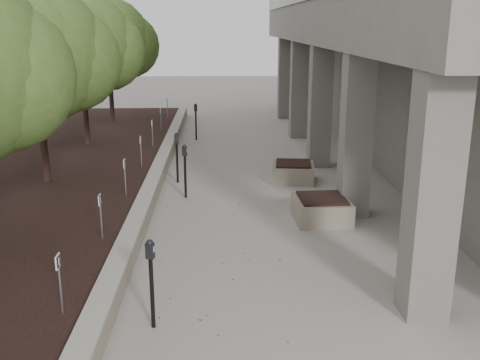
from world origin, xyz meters
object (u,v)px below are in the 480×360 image
object	(u,v)px
crabapple_tree_4	(82,69)
parking_meter_5	(196,122)
crabapple_tree_3	(38,83)
planter_front	(322,209)
planter_back	(293,172)
parking_meter_3	(185,171)
crabapple_tree_5	(109,60)
parking_meter_2	(152,284)
parking_meter_4	(177,158)

from	to	relation	value
crabapple_tree_4	parking_meter_5	distance (m)	5.20
crabapple_tree_3	planter_front	size ratio (longest dim) A/B	4.16
crabapple_tree_3	parking_meter_5	bearing A→B (deg)	62.62
crabapple_tree_3	planter_back	bearing A→B (deg)	9.01
parking_meter_5	planter_back	world-z (taller)	parking_meter_5
planter_back	crabapple_tree_4	bearing A→B (deg)	151.42
crabapple_tree_4	parking_meter_3	distance (m)	7.12
crabapple_tree_3	crabapple_tree_5	size ratio (longest dim) A/B	1.00
crabapple_tree_5	planter_front	bearing A→B (deg)	-59.49
parking_meter_5	parking_meter_2	bearing A→B (deg)	-95.83
parking_meter_3	parking_meter_5	distance (m)	7.97
crabapple_tree_3	parking_meter_4	size ratio (longest dim) A/B	3.53
parking_meter_3	crabapple_tree_5	bearing A→B (deg)	125.29
crabapple_tree_5	parking_meter_2	distance (m)	17.85
parking_meter_4	planter_back	world-z (taller)	parking_meter_4
crabapple_tree_5	planter_front	distance (m)	14.73
parking_meter_4	planter_front	bearing A→B (deg)	-45.00
parking_meter_4	parking_meter_5	bearing A→B (deg)	85.50
planter_front	parking_meter_2	bearing A→B (deg)	-126.36
parking_meter_3	parking_meter_5	world-z (taller)	parking_meter_5
parking_meter_2	planter_front	bearing A→B (deg)	69.00
crabapple_tree_5	crabapple_tree_3	bearing A→B (deg)	-90.00
crabapple_tree_5	planter_back	size ratio (longest dim) A/B	4.35
crabapple_tree_4	parking_meter_2	world-z (taller)	crabapple_tree_4
crabapple_tree_3	planter_front	distance (m)	8.24
parking_meter_3	planter_front	distance (m)	4.00
crabapple_tree_4	parking_meter_3	world-z (taller)	crabapple_tree_4
parking_meter_2	crabapple_tree_3	bearing A→B (deg)	132.86
crabapple_tree_3	parking_meter_5	xyz separation A→B (m)	(3.89, 7.51, -2.36)
parking_meter_4	parking_meter_5	world-z (taller)	parking_meter_4
parking_meter_2	parking_meter_3	xyz separation A→B (m)	(0.12, 6.83, 0.01)
parking_meter_3	parking_meter_5	xyz separation A→B (m)	(-0.02, 7.97, 0.01)
crabapple_tree_5	parking_meter_4	bearing A→B (deg)	-68.13
planter_front	planter_back	xyz separation A→B (m)	(-0.23, 3.59, -0.01)
crabapple_tree_4	crabapple_tree_5	bearing A→B (deg)	90.00
parking_meter_5	crabapple_tree_5	bearing A→B (deg)	141.94
parking_meter_2	parking_meter_4	world-z (taller)	parking_meter_4
crabapple_tree_3	planter_back	xyz separation A→B (m)	(7.11, 1.13, -2.83)
parking_meter_2	parking_meter_3	size ratio (longest dim) A/B	0.99
parking_meter_5	planter_front	xyz separation A→B (m)	(3.45, -9.97, -0.45)
crabapple_tree_4	planter_back	xyz separation A→B (m)	(7.11, -3.87, -2.83)
crabapple_tree_4	planter_front	xyz separation A→B (m)	(7.34, -7.46, -2.82)
parking_meter_4	crabapple_tree_4	bearing A→B (deg)	130.67
crabapple_tree_4	planter_back	world-z (taller)	crabapple_tree_4
crabapple_tree_3	planter_back	world-z (taller)	crabapple_tree_3
parking_meter_2	planter_back	world-z (taller)	parking_meter_2
parking_meter_2	parking_meter_3	world-z (taller)	parking_meter_3
parking_meter_3	planter_back	xyz separation A→B (m)	(3.20, 1.59, -0.46)
crabapple_tree_3	planter_back	size ratio (longest dim) A/B	4.35
parking_meter_2	parking_meter_5	xyz separation A→B (m)	(0.10, 14.79, 0.01)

